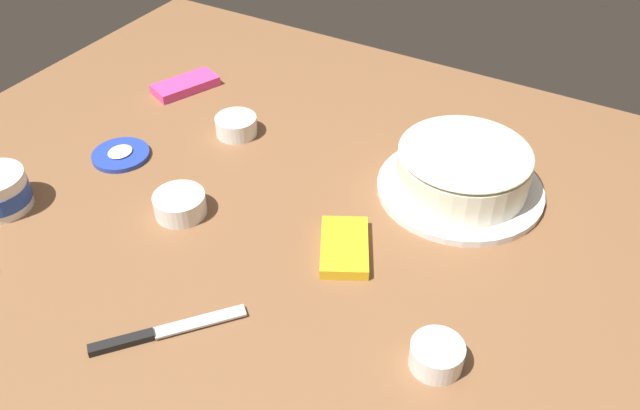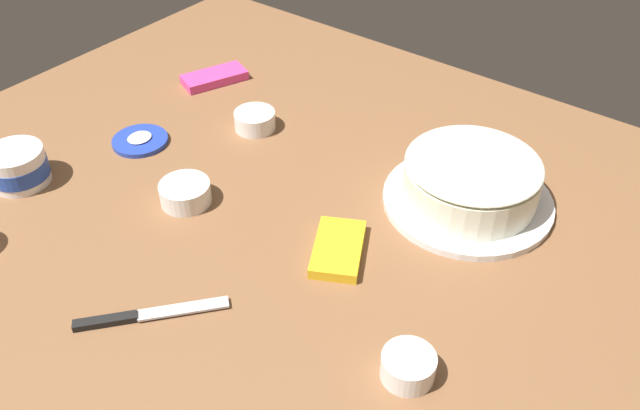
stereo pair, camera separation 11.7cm
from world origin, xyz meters
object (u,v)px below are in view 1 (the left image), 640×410
object	(u,v)px
frosting_tub_lid	(121,155)
frosted_cake	(463,170)
sprinkle_bowl_orange	(437,355)
sprinkle_bowl_rainbow	(181,203)
candy_box_upper	(344,247)
sprinkle_bowl_blue	(236,125)
spreading_knife	(154,334)
candy_box_lower	(185,85)

from	to	relation	value
frosting_tub_lid	frosted_cake	bearing A→B (deg)	110.43
sprinkle_bowl_orange	sprinkle_bowl_rainbow	size ratio (longest dim) A/B	0.83
sprinkle_bowl_orange	candy_box_upper	bearing A→B (deg)	-122.12
frosted_cake	candy_box_upper	xyz separation A→B (m)	(0.25, -0.11, -0.04)
sprinkle_bowl_blue	sprinkle_bowl_orange	distance (m)	0.69
spreading_knife	candy_box_upper	xyz separation A→B (m)	(-0.30, 0.16, 0.00)
frosted_cake	sprinkle_bowl_orange	world-z (taller)	frosted_cake
frosting_tub_lid	sprinkle_bowl_rainbow	xyz separation A→B (m)	(0.07, 0.22, 0.02)
spreading_knife	candy_box_lower	world-z (taller)	candy_box_lower
spreading_knife	candy_box_lower	size ratio (longest dim) A/B	1.28
sprinkle_bowl_orange	frosted_cake	bearing A→B (deg)	-164.03
frosted_cake	sprinkle_bowl_blue	bearing A→B (deg)	-84.17
frosted_cake	sprinkle_bowl_blue	world-z (taller)	frosted_cake
spreading_knife	candy_box_lower	distance (m)	0.74
spreading_knife	sprinkle_bowl_rainbow	bearing A→B (deg)	-149.19
candy_box_upper	sprinkle_bowl_orange	bearing A→B (deg)	29.95
sprinkle_bowl_blue	candy_box_upper	xyz separation A→B (m)	(0.20, 0.37, -0.01)
spreading_knife	candy_box_upper	bearing A→B (deg)	152.41
frosted_cake	frosting_tub_lid	size ratio (longest dim) A/B	2.71
candy_box_lower	sprinkle_bowl_orange	bearing A→B (deg)	83.78
candy_box_lower	spreading_knife	bearing A→B (deg)	57.50
sprinkle_bowl_rainbow	frosted_cake	bearing A→B (deg)	126.49
candy_box_upper	frosting_tub_lid	bearing A→B (deg)	-119.78
frosted_cake	sprinkle_bowl_rainbow	bearing A→B (deg)	-53.51
sprinkle_bowl_blue	frosting_tub_lid	bearing A→B (deg)	-39.37
spreading_knife	sprinkle_bowl_rainbow	xyz separation A→B (m)	(-0.25, -0.15, 0.02)
sprinkle_bowl_orange	candy_box_upper	size ratio (longest dim) A/B	0.57
frosting_tub_lid	spreading_knife	xyz separation A→B (m)	(0.32, 0.37, -0.00)
sprinkle_bowl_orange	candy_box_upper	distance (m)	0.27
sprinkle_bowl_blue	sprinkle_bowl_rainbow	xyz separation A→B (m)	(0.26, 0.06, 0.00)
sprinkle_bowl_rainbow	frosting_tub_lid	bearing A→B (deg)	-108.42
spreading_knife	candy_box_upper	distance (m)	0.34
frosted_cake	sprinkle_bowl_rainbow	xyz separation A→B (m)	(0.31, -0.42, -0.03)
spreading_knife	sprinkle_bowl_orange	bearing A→B (deg)	113.00
sprinkle_bowl_blue	sprinkle_bowl_orange	bearing A→B (deg)	59.85
frosting_tub_lid	sprinkle_bowl_orange	xyz separation A→B (m)	(0.16, 0.75, 0.02)
frosting_tub_lid	sprinkle_bowl_blue	xyz separation A→B (m)	(-0.19, 0.15, 0.01)
candy_box_lower	candy_box_upper	distance (m)	0.66
frosted_cake	frosting_tub_lid	bearing A→B (deg)	-69.57
sprinkle_bowl_orange	candy_box_upper	xyz separation A→B (m)	(-0.14, -0.22, -0.01)
frosting_tub_lid	spreading_knife	bearing A→B (deg)	48.76
frosted_cake	spreading_knife	world-z (taller)	frosted_cake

